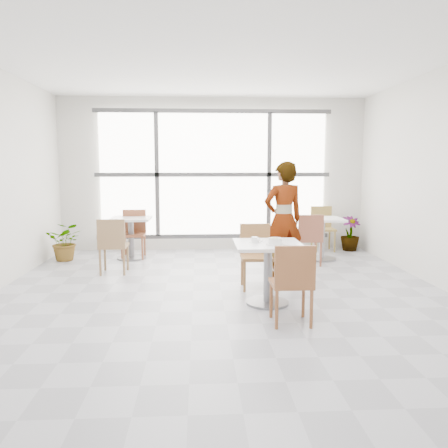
{
  "coord_description": "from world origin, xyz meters",
  "views": [
    {
      "loc": [
        -0.29,
        -5.48,
        1.67
      ],
      "look_at": [
        0.0,
        -0.3,
        1.0
      ],
      "focal_mm": 36.22,
      "sensor_mm": 36.0,
      "label": 1
    }
  ],
  "objects": [
    {
      "name": "bg_chair_left_near",
      "position": [
        -1.62,
        1.46,
        0.5
      ],
      "size": [
        0.42,
        0.42,
        0.87
      ],
      "rotation": [
        0.0,
        0.0,
        3.14
      ],
      "color": "olive",
      "rests_on": "ground"
    },
    {
      "name": "wall_back",
      "position": [
        0.0,
        3.5,
        1.5
      ],
      "size": [
        6.0,
        0.0,
        6.0
      ],
      "primitive_type": "plane",
      "rotation": [
        1.57,
        0.0,
        0.0
      ],
      "color": "silver",
      "rests_on": "ground"
    },
    {
      "name": "ceiling",
      "position": [
        0.0,
        0.0,
        3.0
      ],
      "size": [
        7.0,
        7.0,
        0.0
      ],
      "primitive_type": "plane",
      "rotation": [
        3.14,
        0.0,
        0.0
      ],
      "color": "white",
      "rests_on": "ground"
    },
    {
      "name": "wall_front",
      "position": [
        0.0,
        -3.5,
        1.5
      ],
      "size": [
        6.0,
        0.0,
        6.0
      ],
      "primitive_type": "plane",
      "rotation": [
        -1.57,
        0.0,
        0.0
      ],
      "color": "silver",
      "rests_on": "ground"
    },
    {
      "name": "bg_table_left",
      "position": [
        -1.51,
        2.64,
        0.49
      ],
      "size": [
        0.7,
        0.7,
        0.75
      ],
      "color": "silver",
      "rests_on": "ground"
    },
    {
      "name": "bg_table_right",
      "position": [
        1.9,
        2.37,
        0.49
      ],
      "size": [
        0.7,
        0.7,
        0.75
      ],
      "color": "white",
      "rests_on": "ground"
    },
    {
      "name": "plant_right",
      "position": [
        2.7,
        3.2,
        0.34
      ],
      "size": [
        0.43,
        0.43,
        0.68
      ],
      "primitive_type": "imported",
      "rotation": [
        0.0,
        0.0,
        0.13
      ],
      "color": "#608C46",
      "rests_on": "ground"
    },
    {
      "name": "bg_chair_right_far",
      "position": [
        2.16,
        3.28,
        0.5
      ],
      "size": [
        0.42,
        0.42,
        0.87
      ],
      "color": "olive",
      "rests_on": "ground"
    },
    {
      "name": "floor",
      "position": [
        0.0,
        0.0,
        0.0
      ],
      "size": [
        7.0,
        7.0,
        0.0
      ],
      "primitive_type": "plane",
      "color": "#9E9EA5",
      "rests_on": "ground"
    },
    {
      "name": "person",
      "position": [
        0.98,
        1.22,
        0.87
      ],
      "size": [
        0.73,
        0.58,
        1.74
      ],
      "primitive_type": "imported",
      "rotation": [
        0.0,
        0.0,
        3.44
      ],
      "color": "black",
      "rests_on": "ground"
    },
    {
      "name": "window",
      "position": [
        0.0,
        3.44,
        1.5
      ],
      "size": [
        4.6,
        0.07,
        2.52
      ],
      "color": "white",
      "rests_on": "ground"
    },
    {
      "name": "bg_chair_right_near",
      "position": [
        1.55,
        1.9,
        0.5
      ],
      "size": [
        0.42,
        0.42,
        0.87
      ],
      "rotation": [
        0.0,
        0.0,
        3.14
      ],
      "color": "#92523C",
      "rests_on": "ground"
    },
    {
      "name": "plant_left",
      "position": [
        -2.65,
        2.54,
        0.34
      ],
      "size": [
        0.61,
        0.53,
        0.68
      ],
      "primitive_type": "imported",
      "rotation": [
        0.0,
        0.0,
        -0.0
      ],
      "color": "#527934",
      "rests_on": "ground"
    },
    {
      "name": "chair_near",
      "position": [
        0.68,
        -0.95,
        0.5
      ],
      "size": [
        0.42,
        0.42,
        0.87
      ],
      "rotation": [
        0.0,
        0.0,
        3.14
      ],
      "color": "brown",
      "rests_on": "ground"
    },
    {
      "name": "coffee_cup",
      "position": [
        0.38,
        -0.13,
        0.78
      ],
      "size": [
        0.16,
        0.13,
        0.07
      ],
      "color": "white",
      "rests_on": "main_table"
    },
    {
      "name": "oatmeal_bowl",
      "position": [
        0.6,
        -0.31,
        0.79
      ],
      "size": [
        0.21,
        0.21,
        0.1
      ],
      "color": "white",
      "rests_on": "main_table"
    },
    {
      "name": "bg_chair_left_far",
      "position": [
        -1.48,
        2.76,
        0.5
      ],
      "size": [
        0.42,
        0.42,
        0.87
      ],
      "color": "brown",
      "rests_on": "ground"
    },
    {
      "name": "chair_far",
      "position": [
        0.49,
        0.61,
        0.5
      ],
      "size": [
        0.42,
        0.42,
        0.87
      ],
      "color": "#966438",
      "rests_on": "ground"
    },
    {
      "name": "main_table",
      "position": [
        0.54,
        -0.19,
        0.52
      ],
      "size": [
        0.8,
        0.8,
        0.75
      ],
      "color": "silver",
      "rests_on": "ground"
    }
  ]
}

